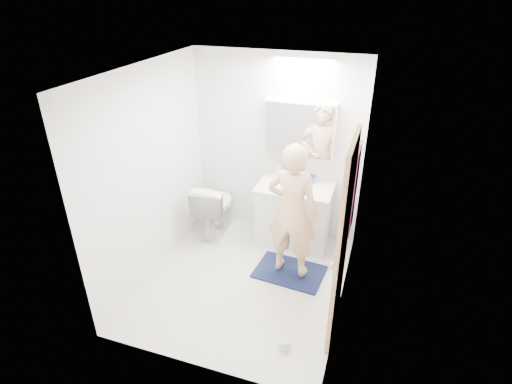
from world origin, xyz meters
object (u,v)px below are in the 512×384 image
at_px(person, 292,211).
at_px(medicine_cabinet, 299,129).
at_px(soap_bottle_b, 282,172).
at_px(toothbrush_cup, 311,179).
at_px(toilet_paper_roll, 284,344).
at_px(vanity_cabinet, 294,216).
at_px(toilet, 215,207).
at_px(soap_bottle_a, 278,170).

bearing_deg(person, medicine_cabinet, -74.58).
bearing_deg(person, soap_bottle_b, -62.05).
distance_m(medicine_cabinet, person, 1.10).
bearing_deg(toothbrush_cup, toilet_paper_roll, -84.36).
bearing_deg(person, vanity_cabinet, -73.78).
bearing_deg(toilet, soap_bottle_b, -163.99).
bearing_deg(toothbrush_cup, soap_bottle_b, 177.08).
bearing_deg(vanity_cabinet, toothbrush_cup, 43.65).
bearing_deg(medicine_cabinet, toothbrush_cup, -14.33).
bearing_deg(toilet_paper_roll, vanity_cabinet, 101.46).
relative_size(toilet, toilet_paper_roll, 7.08).
bearing_deg(toothbrush_cup, soap_bottle_a, -178.69).
distance_m(medicine_cabinet, soap_bottle_a, 0.62).
relative_size(soap_bottle_a, toothbrush_cup, 2.13).
distance_m(person, soap_bottle_b, 0.92).
distance_m(toilet, toilet_paper_roll, 2.21).
distance_m(toilet, soap_bottle_a, 1.00).
height_order(toilet, toilet_paper_roll, toilet).
bearing_deg(toilet_paper_roll, toothbrush_cup, 95.64).
bearing_deg(soap_bottle_b, vanity_cabinet, -38.74).
bearing_deg(toilet_paper_roll, toilet, 130.73).
distance_m(person, toilet_paper_roll, 1.38).
xyz_separation_m(vanity_cabinet, toilet_paper_roll, (0.36, -1.77, -0.34)).
bearing_deg(soap_bottle_a, medicine_cabinet, 13.92).
bearing_deg(toothbrush_cup, person, -92.73).
relative_size(person, soap_bottle_a, 6.82).
distance_m(vanity_cabinet, person, 0.82).
height_order(medicine_cabinet, soap_bottle_a, medicine_cabinet).
bearing_deg(toilet, soap_bottle_a, -164.89).
xyz_separation_m(soap_bottle_b, toothbrush_cup, (0.39, -0.02, -0.03)).
height_order(toilet, soap_bottle_a, soap_bottle_a).
height_order(medicine_cabinet, soap_bottle_b, medicine_cabinet).
height_order(medicine_cabinet, toilet, medicine_cabinet).
xyz_separation_m(vanity_cabinet, soap_bottle_b, (-0.22, 0.18, 0.52)).
relative_size(toothbrush_cup, toilet_paper_roll, 1.01).
distance_m(vanity_cabinet, soap_bottle_b, 0.59).
distance_m(soap_bottle_a, soap_bottle_b, 0.06).
xyz_separation_m(medicine_cabinet, soap_bottle_b, (-0.20, -0.03, -0.59)).
xyz_separation_m(medicine_cabinet, toilet, (-1.04, -0.33, -1.11)).
relative_size(soap_bottle_a, toilet_paper_roll, 2.14).
bearing_deg(toothbrush_cup, toilet, -167.43).
height_order(medicine_cabinet, person, medicine_cabinet).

